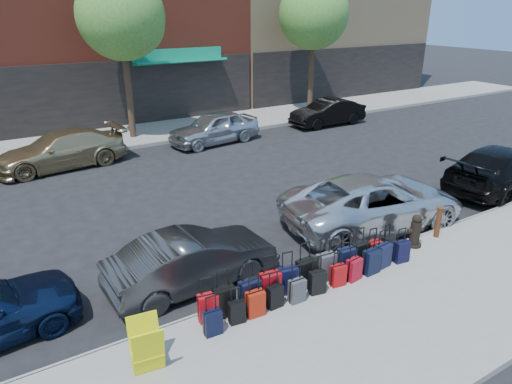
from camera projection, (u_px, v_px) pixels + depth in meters
ground at (213, 213)px, 13.99m from camera, size 120.00×120.00×0.00m
sidewalk_near at (361, 331)px, 8.82m from camera, size 60.00×4.00×0.15m
sidewalk_far at (120, 137)px, 21.88m from camera, size 60.00×4.00×0.15m
curb_near at (299, 281)px, 10.42m from camera, size 60.00×0.08×0.15m
curb_far at (133, 147)px, 20.28m from camera, size 60.00×0.08×0.15m
tree_center at (124, 18)px, 19.77m from camera, size 3.80×3.80×7.27m
tree_right at (316, 16)px, 24.82m from camera, size 3.80×3.80×7.27m
suitcase_front_0 at (208, 308)px, 8.89m from camera, size 0.42×0.28×0.94m
suitcase_front_1 at (224, 302)px, 9.03m from camera, size 0.46×0.30×1.03m
suitcase_front_2 at (250, 295)px, 9.24m from camera, size 0.44×0.25×1.04m
suitcase_front_3 at (270, 286)px, 9.51m from camera, size 0.45×0.29×1.03m
suitcase_front_4 at (288, 280)px, 9.76m from camera, size 0.43×0.29×0.97m
suitcase_front_5 at (306, 273)px, 9.96m from camera, size 0.44×0.25×1.06m
suitcase_front_6 at (326, 267)px, 10.21m from camera, size 0.45×0.27×1.04m
suitcase_front_7 at (346, 261)px, 10.50m from camera, size 0.43×0.26×1.00m
suitcase_front_8 at (360, 254)px, 10.77m from camera, size 0.41×0.24×0.98m
suitcase_front_9 at (373, 251)px, 10.98m from camera, size 0.37×0.23×0.87m
suitcase_front_10 at (388, 246)px, 11.24m from camera, size 0.37×0.24×0.85m
suitcase_back_0 at (213, 323)px, 8.54m from camera, size 0.35×0.22×0.81m
suitcase_back_1 at (237, 312)px, 8.85m from camera, size 0.34×0.22×0.76m
suitcase_back_2 at (255, 304)px, 9.04m from camera, size 0.38×0.23×0.88m
suitcase_back_3 at (275, 296)px, 9.31m from camera, size 0.34×0.21×0.80m
suitcase_back_4 at (297, 291)px, 9.48m from camera, size 0.35×0.21×0.83m
suitcase_back_5 at (317, 282)px, 9.77m from camera, size 0.38×0.27×0.84m
suitcase_back_6 at (338, 275)px, 10.04m from camera, size 0.36×0.24×0.80m
suitcase_back_7 at (354, 269)px, 10.24m from camera, size 0.38×0.25×0.85m
suitcase_back_8 at (371, 262)px, 10.48m from camera, size 0.41×0.24×0.95m
suitcase_back_9 at (383, 255)px, 10.75m from camera, size 0.42×0.27×0.94m
suitcase_back_10 at (401, 252)px, 10.97m from camera, size 0.39×0.26×0.87m
fire_hydrant at (415, 231)px, 11.66m from camera, size 0.45×0.39×0.88m
bollard at (438, 222)px, 12.10m from camera, size 0.16×0.16×0.86m
display_rack at (147, 347)px, 7.62m from camera, size 0.59×0.64×0.94m
car_near_1 at (193, 260)px, 10.18m from camera, size 3.95×1.57×1.28m
car_near_2 at (373, 202)px, 12.96m from camera, size 5.64×3.17×1.49m
car_near_3 at (502, 168)px, 15.62m from camera, size 5.34×2.67×1.49m
car_far_1 at (61, 150)px, 17.74m from camera, size 5.09×2.50×1.42m
car_far_2 at (214, 128)px, 20.91m from camera, size 4.48×2.26×1.46m
car_far_3 at (328, 112)px, 24.13m from camera, size 4.15×1.46×1.37m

